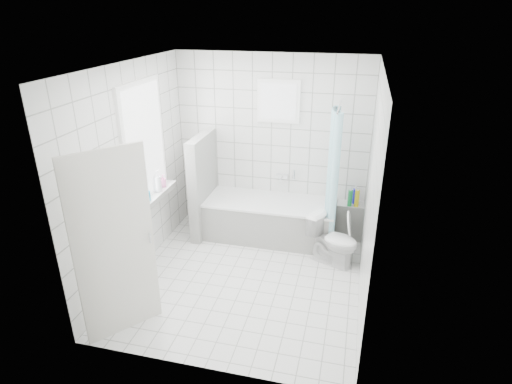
# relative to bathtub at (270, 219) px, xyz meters

# --- Properties ---
(ground) EXTENTS (3.00, 3.00, 0.00)m
(ground) POSITION_rel_bathtub_xyz_m (-0.08, -1.12, -0.29)
(ground) COLOR white
(ground) RESTS_ON ground
(ceiling) EXTENTS (3.00, 3.00, 0.00)m
(ceiling) POSITION_rel_bathtub_xyz_m (-0.08, -1.12, 2.31)
(ceiling) COLOR white
(ceiling) RESTS_ON ground
(wall_back) EXTENTS (2.80, 0.02, 2.60)m
(wall_back) POSITION_rel_bathtub_xyz_m (-0.08, 0.38, 1.01)
(wall_back) COLOR white
(wall_back) RESTS_ON ground
(wall_front) EXTENTS (2.80, 0.02, 2.60)m
(wall_front) POSITION_rel_bathtub_xyz_m (-0.08, -2.62, 1.01)
(wall_front) COLOR white
(wall_front) RESTS_ON ground
(wall_left) EXTENTS (0.02, 3.00, 2.60)m
(wall_left) POSITION_rel_bathtub_xyz_m (-1.48, -1.12, 1.01)
(wall_left) COLOR white
(wall_left) RESTS_ON ground
(wall_right) EXTENTS (0.02, 3.00, 2.60)m
(wall_right) POSITION_rel_bathtub_xyz_m (1.32, -1.12, 1.01)
(wall_right) COLOR white
(wall_right) RESTS_ON ground
(window_left) EXTENTS (0.01, 0.90, 1.40)m
(window_left) POSITION_rel_bathtub_xyz_m (-1.43, -0.82, 1.31)
(window_left) COLOR white
(window_left) RESTS_ON wall_left
(window_back) EXTENTS (0.50, 0.01, 0.50)m
(window_back) POSITION_rel_bathtub_xyz_m (0.02, 0.33, 1.66)
(window_back) COLOR white
(window_back) RESTS_ON wall_back
(window_sill) EXTENTS (0.18, 1.02, 0.08)m
(window_sill) POSITION_rel_bathtub_xyz_m (-1.39, -0.82, 0.57)
(window_sill) COLOR white
(window_sill) RESTS_ON wall_left
(door) EXTENTS (0.53, 0.65, 2.00)m
(door) POSITION_rel_bathtub_xyz_m (-1.08, -2.29, 0.71)
(door) COLOR silver
(door) RESTS_ON ground
(bathtub) EXTENTS (1.87, 0.77, 0.58)m
(bathtub) POSITION_rel_bathtub_xyz_m (0.00, 0.00, 0.00)
(bathtub) COLOR white
(bathtub) RESTS_ON ground
(partition_wall) EXTENTS (0.15, 0.85, 1.50)m
(partition_wall) POSITION_rel_bathtub_xyz_m (-1.00, -0.05, 0.46)
(partition_wall) COLOR white
(partition_wall) RESTS_ON ground
(tiled_ledge) EXTENTS (0.40, 0.24, 0.55)m
(tiled_ledge) POSITION_rel_bathtub_xyz_m (1.14, 0.25, -0.02)
(tiled_ledge) COLOR white
(tiled_ledge) RESTS_ON ground
(toilet) EXTENTS (0.75, 0.59, 0.67)m
(toilet) POSITION_rel_bathtub_xyz_m (0.95, -0.47, 0.04)
(toilet) COLOR white
(toilet) RESTS_ON ground
(curtain_rod) EXTENTS (0.02, 0.80, 0.02)m
(curtain_rod) POSITION_rel_bathtub_xyz_m (0.87, -0.02, 1.71)
(curtain_rod) COLOR silver
(curtain_rod) RESTS_ON wall_back
(shower_curtain) EXTENTS (0.14, 0.48, 1.78)m
(shower_curtain) POSITION_rel_bathtub_xyz_m (0.87, -0.16, 0.81)
(shower_curtain) COLOR #42B1C2
(shower_curtain) RESTS_ON curtain_rod
(tub_faucet) EXTENTS (0.18, 0.06, 0.06)m
(tub_faucet) POSITION_rel_bathtub_xyz_m (0.10, 0.33, 0.56)
(tub_faucet) COLOR silver
(tub_faucet) RESTS_ON wall_back
(sill_bottles) EXTENTS (0.13, 0.59, 0.29)m
(sill_bottles) POSITION_rel_bathtub_xyz_m (-1.38, -0.78, 0.73)
(sill_bottles) COLOR white
(sill_bottles) RESTS_ON window_sill
(ledge_bottles) EXTENTS (0.16, 0.16, 0.25)m
(ledge_bottles) POSITION_rel_bathtub_xyz_m (1.17, 0.21, 0.38)
(ledge_bottles) COLOR green
(ledge_bottles) RESTS_ON tiled_ledge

